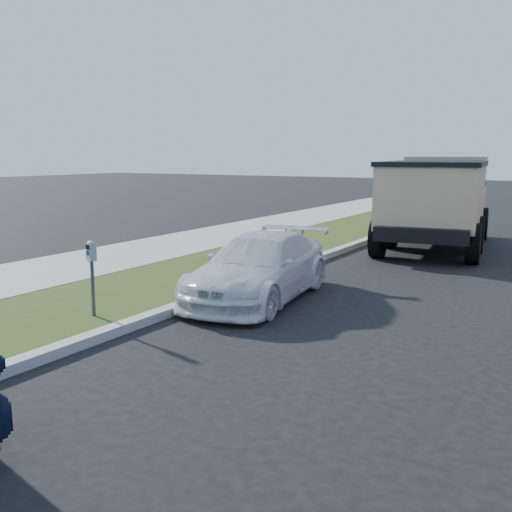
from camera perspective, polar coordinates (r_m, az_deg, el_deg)
The scene contains 5 objects.
ground at distance 9.03m, azimuth 4.51°, elevation -7.95°, with size 120.00×120.00×0.00m, color black.
streetside at distance 13.74m, azimuth -13.01°, elevation -1.75°, with size 6.12×50.00×0.15m.
parking_meter at distance 9.96m, azimuth -15.39°, elevation -0.55°, with size 0.20×0.16×1.25m.
white_wagon at distance 11.37m, azimuth 0.42°, elevation -1.06°, with size 1.72×4.23×1.23m, color silver.
dump_truck at distance 18.65m, azimuth 16.95°, elevation 5.45°, with size 3.45×7.05×2.66m.
Camera 1 is at (3.73, -7.76, 2.73)m, focal length 42.00 mm.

